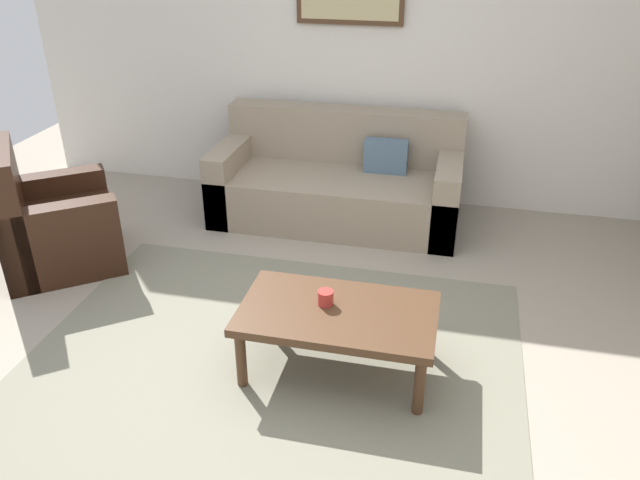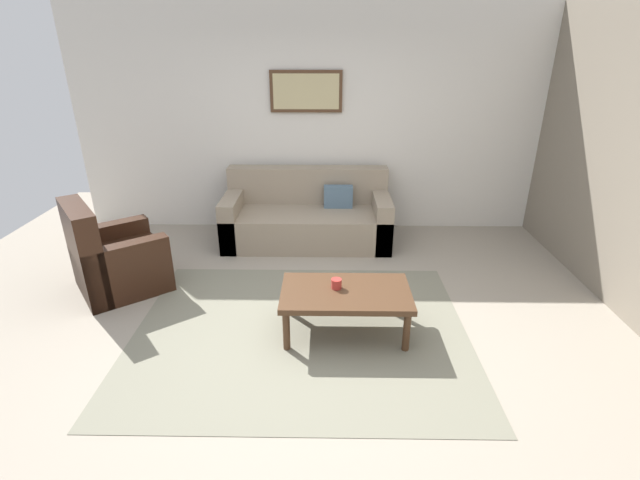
{
  "view_description": "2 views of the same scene",
  "coord_description": "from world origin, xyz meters",
  "px_view_note": "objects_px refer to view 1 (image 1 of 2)",
  "views": [
    {
      "loc": [
        0.94,
        -2.82,
        2.38
      ],
      "look_at": [
        0.21,
        0.36,
        0.65
      ],
      "focal_mm": 35.12,
      "sensor_mm": 36.0,
      "label": 1
    },
    {
      "loc": [
        0.22,
        -3.34,
        2.34
      ],
      "look_at": [
        0.17,
        0.18,
        0.8
      ],
      "focal_mm": 25.5,
      "sensor_mm": 36.0,
      "label": 2
    }
  ],
  "objects_px": {
    "couch_main": "(339,183)",
    "armchair_leather": "(48,228)",
    "cup": "(325,298)",
    "coffee_table": "(338,318)"
  },
  "relations": [
    {
      "from": "couch_main",
      "to": "coffee_table",
      "type": "relative_size",
      "value": 1.86
    },
    {
      "from": "coffee_table",
      "to": "cup",
      "type": "bearing_deg",
      "value": 153.31
    },
    {
      "from": "couch_main",
      "to": "cup",
      "type": "height_order",
      "value": "couch_main"
    },
    {
      "from": "coffee_table",
      "to": "cup",
      "type": "xyz_separation_m",
      "value": [
        -0.08,
        0.04,
        0.09
      ]
    },
    {
      "from": "coffee_table",
      "to": "cup",
      "type": "height_order",
      "value": "cup"
    },
    {
      "from": "couch_main",
      "to": "armchair_leather",
      "type": "height_order",
      "value": "armchair_leather"
    },
    {
      "from": "couch_main",
      "to": "coffee_table",
      "type": "height_order",
      "value": "couch_main"
    },
    {
      "from": "couch_main",
      "to": "coffee_table",
      "type": "xyz_separation_m",
      "value": [
        0.41,
        -2.07,
        0.06
      ]
    },
    {
      "from": "armchair_leather",
      "to": "cup",
      "type": "bearing_deg",
      "value": -16.77
    },
    {
      "from": "couch_main",
      "to": "armchair_leather",
      "type": "bearing_deg",
      "value": -144.81
    }
  ]
}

